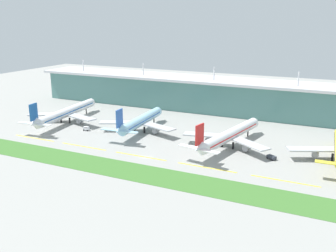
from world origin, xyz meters
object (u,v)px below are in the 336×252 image
at_px(airliner_near_middle, 140,121).
at_px(pushback_tug, 271,157).
at_px(airliner_far_middle, 229,135).
at_px(baggage_cart, 86,129).
at_px(airliner_nearest, 66,113).

distance_m(airliner_near_middle, pushback_tug, 80.26).
height_order(airliner_near_middle, pushback_tug, airliner_near_middle).
xyz_separation_m(airliner_near_middle, pushback_tug, (78.90, -13.71, -5.34)).
relative_size(airliner_near_middle, pushback_tug, 11.84).
bearing_deg(airliner_far_middle, airliner_near_middle, 174.77).
bearing_deg(baggage_cart, airliner_far_middle, 4.84).
bearing_deg(airliner_nearest, airliner_far_middle, -1.52).
bearing_deg(baggage_cart, airliner_near_middle, 22.23).
xyz_separation_m(airliner_near_middle, airliner_far_middle, (55.47, -5.08, 0.01)).
distance_m(airliner_far_middle, baggage_cart, 86.09).
bearing_deg(baggage_cart, airliner_nearest, 156.42).
distance_m(airliner_near_middle, baggage_cart, 32.99).
bearing_deg(airliner_far_middle, baggage_cart, -175.16).
relative_size(airliner_far_middle, pushback_tug, 13.57).
distance_m(pushback_tug, baggage_cart, 109.07).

